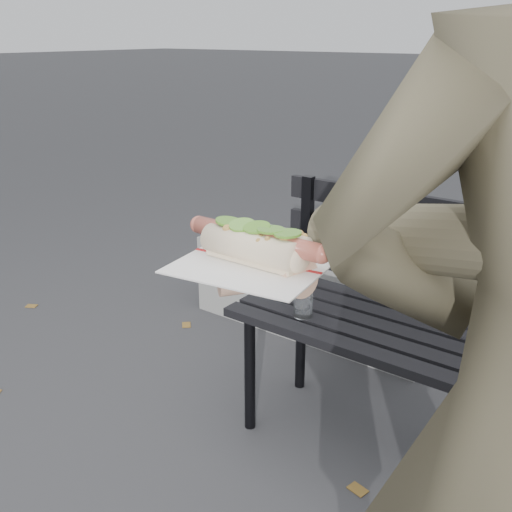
{
  "coord_description": "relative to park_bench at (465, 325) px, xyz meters",
  "views": [
    {
      "loc": [
        0.49,
        -0.71,
        1.37
      ],
      "look_at": [
        0.04,
        -0.11,
        1.1
      ],
      "focal_mm": 42.0,
      "sensor_mm": 36.0,
      "label": 1
    }
  ],
  "objects": [
    {
      "name": "concrete_block",
      "position": [
        -0.88,
        0.61,
        -0.32
      ],
      "size": [
        1.2,
        0.4,
        0.4
      ],
      "primitive_type": "cube",
      "color": "slate",
      "rests_on": "ground"
    },
    {
      "name": "park_bench",
      "position": [
        0.0,
        0.0,
        0.0
      ],
      "size": [
        1.5,
        0.44,
        0.88
      ],
      "color": "black",
      "rests_on": "ground"
    },
    {
      "name": "held_hotdog",
      "position": [
        0.22,
        -1.05,
        0.6
      ],
      "size": [
        0.62,
        0.32,
        0.2
      ],
      "color": "brown"
    }
  ]
}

